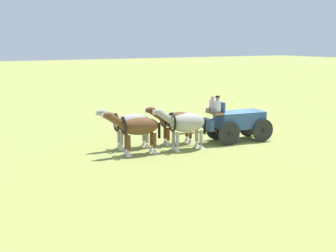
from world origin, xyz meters
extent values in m
plane|color=olive|center=(0.00, 0.00, 0.00)|extent=(220.00, 220.00, 0.00)
cube|color=#2D4C7A|center=(0.00, 0.00, 1.22)|extent=(2.87, 1.65, 0.94)
cube|color=brown|center=(1.60, -0.21, 1.74)|extent=(0.71, 1.24, 0.12)
cube|color=#2D4C7A|center=(2.00, -0.26, 1.10)|extent=(0.37, 1.07, 0.60)
cube|color=#2D4C7A|center=(1.30, -0.17, 2.07)|extent=(0.21, 1.18, 0.55)
cube|color=black|center=(0.00, 0.00, 0.65)|extent=(3.00, 0.55, 0.16)
cylinder|color=black|center=(1.18, 0.61, 0.65)|extent=(1.31, 0.25, 1.31)
cylinder|color=black|center=(1.18, 0.61, 0.65)|extent=(0.22, 0.20, 0.20)
cylinder|color=black|center=(0.98, -0.89, 0.65)|extent=(1.31, 0.25, 1.31)
cylinder|color=black|center=(0.98, -0.89, 0.65)|extent=(0.22, 0.20, 0.20)
cylinder|color=black|center=(-0.98, 0.89, 0.65)|extent=(1.31, 0.25, 1.31)
cylinder|color=black|center=(-0.98, 0.89, 0.65)|extent=(0.22, 0.20, 0.20)
cylinder|color=black|center=(-1.18, -0.61, 0.65)|extent=(1.31, 0.25, 1.31)
cylinder|color=black|center=(-1.18, -0.61, 0.65)|extent=(0.22, 0.20, 0.20)
cylinder|color=brown|center=(2.64, -0.34, 0.70)|extent=(2.59, 0.44, 0.10)
cube|color=slate|center=(1.76, 0.06, 1.88)|extent=(0.44, 0.37, 0.16)
cube|color=silver|center=(1.64, 0.08, 2.15)|extent=(0.28, 0.39, 0.55)
sphere|color=tan|center=(1.64, 0.08, 2.54)|extent=(0.22, 0.22, 0.22)
cylinder|color=black|center=(1.64, 0.08, 2.67)|extent=(0.24, 0.24, 0.08)
cube|color=slate|center=(1.68, -0.51, 1.88)|extent=(0.44, 0.37, 0.16)
cube|color=silver|center=(1.56, -0.50, 2.15)|extent=(0.28, 0.39, 0.55)
sphere|color=tan|center=(1.56, -0.50, 2.54)|extent=(0.22, 0.22, 0.22)
ellipsoid|color=#9E998E|center=(3.62, 0.18, 1.42)|extent=(2.05, 1.24, 0.99)
cylinder|color=#9E998E|center=(4.33, 0.37, 0.65)|extent=(0.18, 0.18, 0.70)
cone|color=silver|center=(4.33, 0.37, 0.15)|extent=(0.30, 0.30, 0.30)
cylinder|color=#9E998E|center=(4.26, -0.18, 0.65)|extent=(0.18, 0.18, 0.70)
cone|color=silver|center=(4.26, -0.18, 0.15)|extent=(0.30, 0.30, 0.30)
cylinder|color=#9E998E|center=(2.98, 0.54, 0.65)|extent=(0.18, 0.18, 0.70)
cone|color=silver|center=(2.98, 0.54, 0.15)|extent=(0.30, 0.30, 0.30)
cylinder|color=#9E998E|center=(2.91, 0.00, 0.65)|extent=(0.18, 0.18, 0.70)
cone|color=silver|center=(2.91, 0.00, 0.15)|extent=(0.30, 0.30, 0.30)
cylinder|color=#9E998E|center=(4.85, 0.02, 1.83)|extent=(0.98, 0.48, 0.81)
ellipsoid|color=#9E998E|center=(5.21, -0.03, 2.09)|extent=(0.63, 0.34, 0.32)
cube|color=silver|center=(5.49, -0.06, 2.09)|extent=(0.07, 0.11, 0.24)
torus|color=black|center=(4.48, 0.07, 1.52)|extent=(0.25, 1.02, 1.01)
cylinder|color=black|center=(2.61, 0.32, 1.12)|extent=(0.14, 0.14, 0.80)
ellipsoid|color=brown|center=(3.45, -1.11, 1.35)|extent=(2.00, 1.10, 0.86)
cylinder|color=brown|center=(4.14, -0.96, 0.64)|extent=(0.18, 0.18, 0.69)
cone|color=silver|center=(4.14, -0.96, 0.15)|extent=(0.30, 0.30, 0.29)
cylinder|color=brown|center=(4.08, -1.43, 0.64)|extent=(0.18, 0.18, 0.69)
cone|color=silver|center=(4.08, -1.43, 0.15)|extent=(0.30, 0.30, 0.29)
cylinder|color=brown|center=(2.82, -0.78, 0.64)|extent=(0.18, 0.18, 0.69)
cone|color=silver|center=(2.82, -0.78, 0.15)|extent=(0.30, 0.30, 0.29)
cylinder|color=brown|center=(2.76, -1.26, 0.64)|extent=(0.18, 0.18, 0.69)
cone|color=silver|center=(2.76, -1.26, 0.15)|extent=(0.30, 0.30, 0.29)
cylinder|color=brown|center=(4.66, -1.26, 1.74)|extent=(0.98, 0.48, 0.81)
ellipsoid|color=brown|center=(5.03, -1.31, 2.00)|extent=(0.63, 0.34, 0.32)
cube|color=silver|center=(5.31, -1.35, 2.00)|extent=(0.07, 0.11, 0.24)
torus|color=black|center=(4.30, -1.22, 1.45)|extent=(0.24, 0.91, 0.90)
cylinder|color=black|center=(2.46, -0.98, 1.05)|extent=(0.14, 0.14, 0.80)
ellipsoid|color=brown|center=(6.20, -0.15, 1.43)|extent=(2.04, 1.12, 0.87)
cylinder|color=brown|center=(6.90, 0.00, 0.69)|extent=(0.18, 0.18, 0.74)
cone|color=silver|center=(6.90, 0.00, 0.16)|extent=(0.30, 0.30, 0.32)
cylinder|color=brown|center=(6.84, -0.48, 0.69)|extent=(0.18, 0.18, 0.74)
cone|color=silver|center=(6.84, -0.48, 0.16)|extent=(0.30, 0.30, 0.32)
cylinder|color=brown|center=(5.55, 0.17, 0.69)|extent=(0.18, 0.18, 0.74)
cone|color=silver|center=(5.55, 0.17, 0.16)|extent=(0.30, 0.30, 0.32)
cylinder|color=brown|center=(5.49, -0.30, 0.69)|extent=(0.18, 0.18, 0.74)
cone|color=silver|center=(5.49, -0.30, 0.16)|extent=(0.30, 0.30, 0.32)
cylinder|color=brown|center=(7.43, -0.31, 1.82)|extent=(0.98, 0.48, 0.81)
ellipsoid|color=brown|center=(7.79, -0.36, 2.08)|extent=(0.63, 0.34, 0.32)
cube|color=silver|center=(8.07, -0.40, 2.08)|extent=(0.07, 0.11, 0.24)
torus|color=black|center=(7.06, -0.27, 1.53)|extent=(0.24, 0.92, 0.91)
cylinder|color=black|center=(5.18, -0.02, 1.13)|extent=(0.14, 0.14, 0.80)
ellipsoid|color=#9E998E|center=(6.03, -1.44, 1.36)|extent=(2.10, 1.21, 0.96)
cylinder|color=#9E998E|center=(6.75, -1.27, 0.62)|extent=(0.18, 0.18, 0.67)
cone|color=silver|center=(6.75, -1.27, 0.14)|extent=(0.30, 0.30, 0.29)
cylinder|color=#9E998E|center=(6.68, -1.80, 0.62)|extent=(0.18, 0.18, 0.67)
cone|color=silver|center=(6.68, -1.80, 0.14)|extent=(0.30, 0.30, 0.29)
cylinder|color=#9E998E|center=(5.37, -1.09, 0.62)|extent=(0.18, 0.18, 0.67)
cone|color=silver|center=(5.37, -1.09, 0.14)|extent=(0.30, 0.30, 0.29)
cylinder|color=#9E998E|center=(5.30, -1.61, 0.62)|extent=(0.18, 0.18, 0.67)
cone|color=silver|center=(5.30, -1.61, 0.14)|extent=(0.30, 0.30, 0.29)
cylinder|color=#9E998E|center=(7.28, -1.61, 1.76)|extent=(0.98, 0.48, 0.81)
ellipsoid|color=#9E998E|center=(7.65, -1.65, 2.02)|extent=(0.63, 0.34, 0.32)
cube|color=silver|center=(7.93, -1.69, 2.02)|extent=(0.07, 0.11, 0.24)
torus|color=black|center=(6.92, -1.56, 1.46)|extent=(0.25, 0.99, 0.99)
cylinder|color=black|center=(4.99, -1.31, 1.06)|extent=(0.14, 0.14, 0.80)
camera|label=1|loc=(14.89, 18.35, 5.61)|focal=44.40mm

